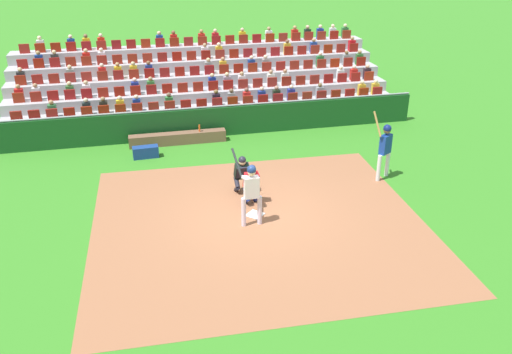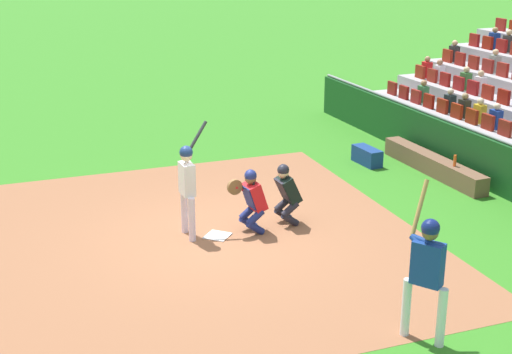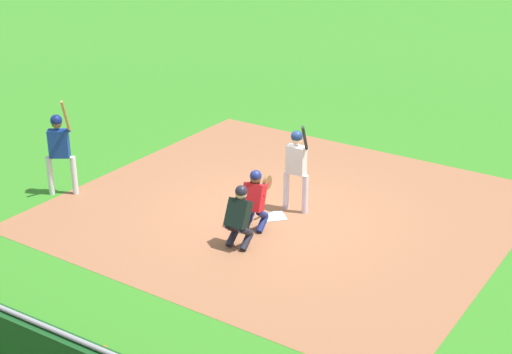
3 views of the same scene
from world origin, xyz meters
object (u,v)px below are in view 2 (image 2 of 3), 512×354
object	(u,v)px
dugout_bench	(433,165)
water_bottle_on_bench	(455,161)
home_plate_marker	(217,236)
home_plate_umpire	(286,191)
catcher_crouching	(252,197)
batter_at_plate	(187,181)
on_deck_batter	(427,265)
equipment_duffel_bag	(367,156)

from	to	relation	value
dugout_bench	water_bottle_on_bench	world-z (taller)	water_bottle_on_bench
home_plate_marker	home_plate_umpire	size ratio (longest dim) A/B	0.34
home_plate_marker	catcher_crouching	xyz separation A→B (m)	(-0.05, -0.69, 0.71)
catcher_crouching	dugout_bench	xyz separation A→B (m)	(1.69, -5.40, -0.51)
batter_at_plate	water_bottle_on_bench	bearing A→B (deg)	-85.01
on_deck_batter	catcher_crouching	bearing A→B (deg)	9.66
dugout_bench	home_plate_marker	bearing A→B (deg)	105.09
on_deck_batter	home_plate_marker	bearing A→B (deg)	17.58
home_plate_marker	water_bottle_on_bench	xyz separation A→B (m)	(0.80, -6.07, 0.56)
equipment_duffel_bag	batter_at_plate	bearing A→B (deg)	112.94
home_plate_marker	home_plate_umpire	xyz separation A→B (m)	(0.08, -1.49, 0.68)
home_plate_marker	home_plate_umpire	distance (m)	1.64
batter_at_plate	dugout_bench	size ratio (longest dim) A/B	0.59
batter_at_plate	equipment_duffel_bag	bearing A→B (deg)	-64.09
dugout_bench	on_deck_batter	world-z (taller)	on_deck_batter
home_plate_umpire	water_bottle_on_bench	bearing A→B (deg)	-81.06
catcher_crouching	dugout_bench	size ratio (longest dim) A/B	0.36
catcher_crouching	home_plate_umpire	distance (m)	0.81
home_plate_marker	on_deck_batter	size ratio (longest dim) A/B	0.19
home_plate_marker	on_deck_batter	xyz separation A→B (m)	(-4.65, -1.47, 1.17)
home_plate_umpire	on_deck_batter	distance (m)	4.75
batter_at_plate	home_plate_umpire	world-z (taller)	batter_at_plate
home_plate_marker	catcher_crouching	bearing A→B (deg)	-93.97
home_plate_marker	catcher_crouching	size ratio (longest dim) A/B	0.34
catcher_crouching	dugout_bench	distance (m)	5.68
home_plate_marker	dugout_bench	size ratio (longest dim) A/B	0.12
water_bottle_on_bench	home_plate_marker	bearing A→B (deg)	97.51
water_bottle_on_bench	equipment_duffel_bag	bearing A→B (deg)	26.79
dugout_bench	equipment_duffel_bag	size ratio (longest dim) A/B	4.05
home_plate_umpire	on_deck_batter	world-z (taller)	on_deck_batter
batter_at_plate	dugout_bench	bearing A→B (deg)	-77.88
water_bottle_on_bench	on_deck_batter	size ratio (longest dim) A/B	0.12
equipment_duffel_bag	on_deck_batter	world-z (taller)	on_deck_batter
batter_at_plate	dugout_bench	world-z (taller)	batter_at_plate
home_plate_marker	dugout_bench	distance (m)	6.31
home_plate_marker	batter_at_plate	size ratio (longest dim) A/B	0.20
catcher_crouching	equipment_duffel_bag	size ratio (longest dim) A/B	1.44
home_plate_marker	dugout_bench	world-z (taller)	dugout_bench
on_deck_batter	equipment_duffel_bag	bearing A→B (deg)	-25.08
home_plate_umpire	dugout_bench	size ratio (longest dim) A/B	0.35
home_plate_marker	batter_at_plate	xyz separation A→B (m)	(0.23, 0.50, 1.12)
batter_at_plate	on_deck_batter	xyz separation A→B (m)	(-4.87, -1.97, 0.05)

